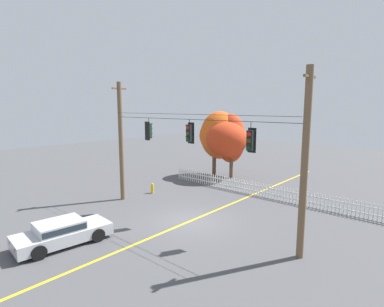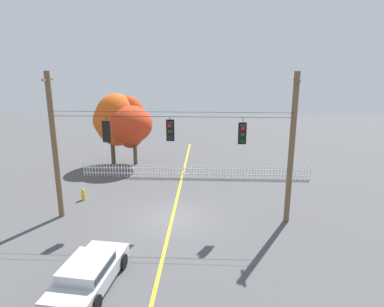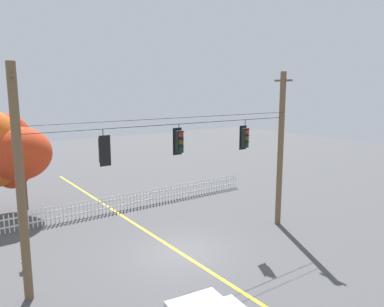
{
  "view_description": "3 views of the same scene",
  "coord_description": "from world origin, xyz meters",
  "px_view_note": "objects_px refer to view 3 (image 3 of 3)",
  "views": [
    {
      "loc": [
        10.97,
        -12.34,
        6.43
      ],
      "look_at": [
        0.34,
        -0.23,
        3.94
      ],
      "focal_mm": 28.58,
      "sensor_mm": 36.0,
      "label": 1
    },
    {
      "loc": [
        1.99,
        -17.48,
        8.45
      ],
      "look_at": [
        1.13,
        -0.32,
        3.87
      ],
      "focal_mm": 31.96,
      "sensor_mm": 36.0,
      "label": 2
    },
    {
      "loc": [
        -8.63,
        -13.01,
        7.2
      ],
      "look_at": [
        0.5,
        -0.19,
        4.46
      ],
      "focal_mm": 35.0,
      "sensor_mm": 36.0,
      "label": 3
    }
  ],
  "objects_px": {
    "traffic_signal_westbound_side": "(179,142)",
    "traffic_signal_eastbound_side": "(245,138)",
    "traffic_signal_northbound_primary": "(104,150)",
    "autumn_maple_mid": "(15,153)",
    "fire_hydrant": "(25,260)"
  },
  "relations": [
    {
      "from": "traffic_signal_northbound_primary",
      "to": "traffic_signal_westbound_side",
      "type": "height_order",
      "value": "same"
    },
    {
      "from": "traffic_signal_northbound_primary",
      "to": "autumn_maple_mid",
      "type": "height_order",
      "value": "autumn_maple_mid"
    },
    {
      "from": "autumn_maple_mid",
      "to": "fire_hydrant",
      "type": "xyz_separation_m",
      "value": [
        -1.32,
        -7.96,
        -3.16
      ]
    },
    {
      "from": "traffic_signal_westbound_side",
      "to": "traffic_signal_eastbound_side",
      "type": "bearing_deg",
      "value": 0.0
    },
    {
      "from": "traffic_signal_westbound_side",
      "to": "autumn_maple_mid",
      "type": "distance_m",
      "value": 11.4
    },
    {
      "from": "traffic_signal_eastbound_side",
      "to": "fire_hydrant",
      "type": "distance_m",
      "value": 10.92
    },
    {
      "from": "fire_hydrant",
      "to": "autumn_maple_mid",
      "type": "bearing_deg",
      "value": 80.61
    },
    {
      "from": "traffic_signal_westbound_side",
      "to": "fire_hydrant",
      "type": "xyz_separation_m",
      "value": [
        -5.88,
        2.38,
        -4.63
      ]
    },
    {
      "from": "traffic_signal_eastbound_side",
      "to": "autumn_maple_mid",
      "type": "distance_m",
      "value": 13.36
    },
    {
      "from": "traffic_signal_northbound_primary",
      "to": "traffic_signal_eastbound_side",
      "type": "height_order",
      "value": "same"
    },
    {
      "from": "traffic_signal_westbound_side",
      "to": "traffic_signal_eastbound_side",
      "type": "xyz_separation_m",
      "value": [
        3.78,
        0.0,
        -0.12
      ]
    },
    {
      "from": "traffic_signal_eastbound_side",
      "to": "autumn_maple_mid",
      "type": "bearing_deg",
      "value": 128.89
    },
    {
      "from": "autumn_maple_mid",
      "to": "fire_hydrant",
      "type": "bearing_deg",
      "value": -99.39
    },
    {
      "from": "traffic_signal_northbound_primary",
      "to": "autumn_maple_mid",
      "type": "relative_size",
      "value": 0.24
    },
    {
      "from": "traffic_signal_northbound_primary",
      "to": "fire_hydrant",
      "type": "xyz_separation_m",
      "value": [
        -2.54,
        2.4,
        -4.58
      ]
    }
  ]
}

